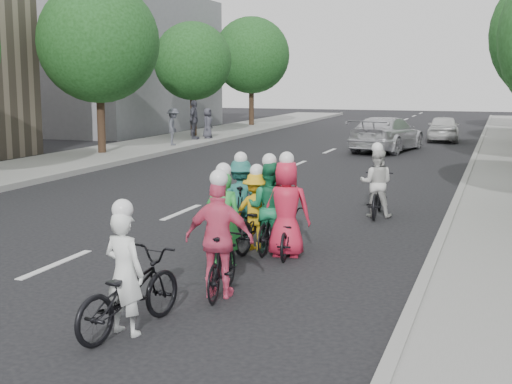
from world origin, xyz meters
The scene contains 21 objects.
ground centered at (0.00, 0.00, 0.00)m, with size 120.00×120.00×0.00m, color black.
sidewalk_left centered at (-8.00, 10.00, 0.07)m, with size 4.00×80.00×0.15m, color gray.
curb_left centered at (-6.05, 10.00, 0.09)m, with size 0.18×80.00×0.18m, color #999993.
curb_right centered at (6.05, 10.00, 0.09)m, with size 0.18×80.00×0.18m, color #999993.
bldg_sw centered at (-16.00, 28.00, 4.00)m, with size 10.00×14.00×8.00m, color slate.
tree_l_3 centered at (-8.20, 15.00, 4.52)m, with size 4.80×4.80×6.93m.
tree_l_4 centered at (-8.20, 24.00, 3.96)m, with size 4.00×4.00×5.97m.
tree_l_5 centered at (-8.20, 33.00, 4.52)m, with size 4.80×4.80×6.93m.
cyclist_0 centered at (2.77, -2.45, 0.57)m, with size 1.02×1.99×1.69m.
cyclist_1 centered at (3.15, 2.04, 0.68)m, with size 0.82×1.59×1.81m.
cyclist_2 centered at (2.87, 2.18, 0.59)m, with size 1.00×1.94×1.59m.
cyclist_3 centered at (3.30, -0.71, 0.69)m, with size 1.05×1.58×1.86m.
cyclist_4 centered at (3.52, 1.88, 0.66)m, with size 0.91×1.58×1.87m.
cyclist_5 centered at (2.72, 0.93, 0.60)m, with size 0.71×1.58×1.75m.
cyclist_6 centered at (4.40, 6.07, 0.60)m, with size 0.79×1.85×1.70m.
cyclist_7 centered at (2.26, 2.98, 0.66)m, with size 1.10×1.84×1.72m.
follow_car_lead centered at (2.33, 20.74, 0.74)m, with size 2.08×5.11×1.48m, color silver.
follow_car_trail centered at (4.21, 26.64, 0.64)m, with size 1.51×3.76×1.28m, color silver.
spectator_0 centered at (-6.84, 18.79, 0.97)m, with size 1.07×0.61×1.65m, color #4C4F59.
spectator_1 centered at (-7.24, 21.93, 1.10)m, with size 1.11×0.46×1.90m, color #474853.
spectator_2 centered at (-6.86, 22.70, 0.90)m, with size 0.73×0.47×1.49m, color #43434E.
Camera 1 is at (7.07, -9.96, 3.14)m, focal length 50.00 mm.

